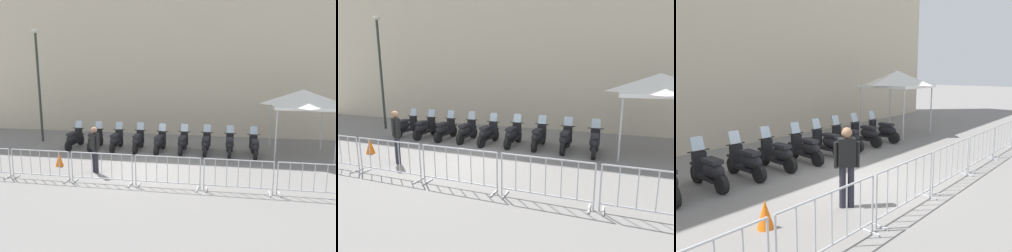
% 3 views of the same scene
% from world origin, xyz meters
% --- Properties ---
extents(ground_plane, '(120.00, 120.00, 0.00)m').
position_xyz_m(ground_plane, '(0.00, 0.00, 0.00)').
color(ground_plane, slate).
extents(motorcycle_0, '(0.56, 1.72, 1.24)m').
position_xyz_m(motorcycle_0, '(-4.28, 2.32, 0.45)').
color(motorcycle_0, black).
rests_on(motorcycle_0, ground).
extents(motorcycle_1, '(0.56, 1.72, 1.24)m').
position_xyz_m(motorcycle_1, '(-3.23, 2.35, 0.45)').
color(motorcycle_1, black).
rests_on(motorcycle_1, ground).
extents(motorcycle_2, '(0.56, 1.72, 1.24)m').
position_xyz_m(motorcycle_2, '(-2.18, 2.40, 0.45)').
color(motorcycle_2, black).
rests_on(motorcycle_2, ground).
extents(motorcycle_3, '(0.56, 1.72, 1.24)m').
position_xyz_m(motorcycle_3, '(-1.13, 2.46, 0.45)').
color(motorcycle_3, black).
rests_on(motorcycle_3, ground).
extents(motorcycle_4, '(0.56, 1.72, 1.24)m').
position_xyz_m(motorcycle_4, '(-0.08, 2.40, 0.45)').
color(motorcycle_4, black).
rests_on(motorcycle_4, ground).
extents(motorcycle_5, '(0.56, 1.72, 1.24)m').
position_xyz_m(motorcycle_5, '(0.97, 2.53, 0.45)').
color(motorcycle_5, black).
rests_on(motorcycle_5, ground).
extents(motorcycle_6, '(0.56, 1.72, 1.24)m').
position_xyz_m(motorcycle_6, '(2.02, 2.61, 0.45)').
color(motorcycle_6, black).
rests_on(motorcycle_6, ground).
extents(motorcycle_7, '(0.56, 1.72, 1.24)m').
position_xyz_m(motorcycle_7, '(3.07, 2.60, 0.45)').
color(motorcycle_7, black).
rests_on(motorcycle_7, ground).
extents(motorcycle_8, '(0.56, 1.72, 1.24)m').
position_xyz_m(motorcycle_8, '(4.13, 2.53, 0.45)').
color(motorcycle_8, black).
rests_on(motorcycle_8, ground).
extents(barrier_segment_2, '(2.16, 0.50, 1.07)m').
position_xyz_m(barrier_segment_2, '(-1.06, -1.90, 0.53)').
color(barrier_segment_2, '#B2B5B7').
rests_on(barrier_segment_2, ground).
extents(barrier_segment_3, '(2.16, 0.50, 1.07)m').
position_xyz_m(barrier_segment_3, '(1.18, -1.83, 0.53)').
color(barrier_segment_3, '#B2B5B7').
rests_on(barrier_segment_3, ground).
extents(barrier_segment_4, '(2.16, 0.50, 1.07)m').
position_xyz_m(barrier_segment_4, '(3.42, -1.76, 0.53)').
color(barrier_segment_4, '#B2B5B7').
rests_on(barrier_segment_4, ground).
extents(barrier_segment_5, '(2.16, 0.50, 1.07)m').
position_xyz_m(barrier_segment_5, '(5.66, -1.68, 0.53)').
color(barrier_segment_5, '#B2B5B7').
rests_on(barrier_segment_5, ground).
extents(street_lamp, '(0.36, 0.36, 5.71)m').
position_xyz_m(street_lamp, '(-6.58, 3.30, 3.45)').
color(street_lamp, '#2D332D').
rests_on(street_lamp, ground).
extents(officer_near_row_end, '(0.45, 0.39, 1.73)m').
position_xyz_m(officer_near_row_end, '(-1.75, -0.86, 0.98)').
color(officer_near_row_end, '#23232D').
rests_on(officer_near_row_end, ground).
extents(canopy_tent, '(2.58, 2.58, 2.91)m').
position_xyz_m(canopy_tent, '(6.10, 3.23, 2.52)').
color(canopy_tent, silver).
rests_on(canopy_tent, ground).
extents(traffic_cone, '(0.32, 0.32, 0.55)m').
position_xyz_m(traffic_cone, '(-3.49, -0.42, 0.28)').
color(traffic_cone, orange).
rests_on(traffic_cone, ground).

